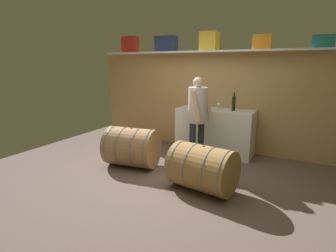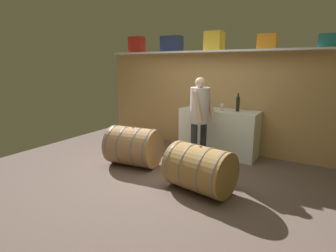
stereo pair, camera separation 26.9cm
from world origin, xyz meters
TOP-DOWN VIEW (x-y plane):
  - ground_plane at (0.00, 0.50)m, footprint 6.32×7.23m
  - back_wall_panel at (0.00, 2.01)m, footprint 5.12×0.10m
  - high_shelf_board at (0.00, 1.86)m, footprint 4.71×0.40m
  - toolcase_red at (-1.86, 1.86)m, footprint 0.33×0.26m
  - toolcase_navy at (-0.95, 1.86)m, footprint 0.45×0.25m
  - toolcase_yellow at (-0.02, 1.86)m, footprint 0.33×0.30m
  - toolcase_orange at (0.95, 1.86)m, footprint 0.32×0.31m
  - toolcase_teal at (1.88, 1.86)m, footprint 0.33×0.29m
  - work_cabinet at (0.22, 1.67)m, footprint 1.46×0.56m
  - wine_bottle_dark at (0.56, 1.68)m, footprint 0.07×0.07m
  - wine_bottle_green at (0.05, 1.53)m, footprint 0.06×0.06m
  - wine_glass at (0.29, 1.59)m, footprint 0.08×0.08m
  - red_funnel at (-0.13, 1.69)m, footprint 0.11×0.11m
  - wine_barrel_near at (0.58, 0.06)m, footprint 0.94×0.75m
  - wine_barrel_far at (-0.82, 0.36)m, footprint 0.92×0.76m
  - winemaker_pouring at (0.11, 1.03)m, footprint 0.40×0.47m

SIDE VIEW (x-z plane):
  - ground_plane at x=0.00m, z-range -0.02..0.00m
  - wine_barrel_near at x=0.58m, z-range 0.00..0.64m
  - wine_barrel_far at x=-0.82m, z-range 0.00..0.67m
  - work_cabinet at x=0.22m, z-range 0.00..0.87m
  - winemaker_pouring at x=0.11m, z-range 0.17..1.67m
  - red_funnel at x=-0.13m, z-range 0.87..0.97m
  - back_wall_panel at x=0.00m, z-range 0.00..1.93m
  - wine_glass at x=0.29m, z-range 0.90..1.04m
  - wine_bottle_green at x=0.05m, z-range 0.85..1.17m
  - wine_bottle_dark at x=0.56m, z-range 0.86..1.19m
  - high_shelf_board at x=0.00m, z-range 1.93..1.96m
  - toolcase_teal at x=1.88m, z-range 1.96..2.16m
  - toolcase_orange at x=0.95m, z-range 1.96..2.21m
  - toolcase_navy at x=-0.95m, z-range 1.96..2.27m
  - toolcase_red at x=-1.86m, z-range 1.96..2.30m
  - toolcase_yellow at x=-0.02m, z-range 1.96..2.31m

